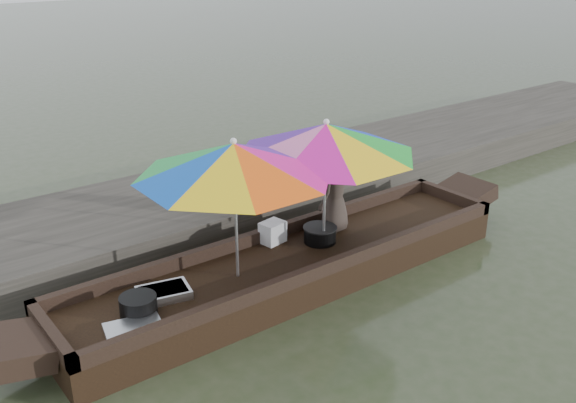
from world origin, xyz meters
TOP-DOWN VIEW (x-y plane):
  - water at (0.00, 0.00)m, footprint 80.00×80.00m
  - dock at (0.00, 2.20)m, footprint 22.00×2.20m
  - boat_hull at (0.00, 0.00)m, footprint 5.67×1.20m
  - cooking_pot at (-1.95, -0.06)m, footprint 0.36×0.36m
  - tray_crayfish at (-1.61, 0.09)m, footprint 0.59×0.47m
  - tray_scallop at (-2.13, -0.32)m, footprint 0.59×0.47m
  - charcoal_grill at (0.49, 0.11)m, footprint 0.39×0.39m
  - supply_bag at (0.03, 0.45)m, footprint 0.31×0.26m
  - vendor at (0.84, 0.26)m, footprint 0.64×0.54m
  - umbrella_bow at (-0.76, 0.00)m, footprint 2.71×2.71m
  - umbrella_stern at (0.46, 0.00)m, footprint 2.70×2.70m

SIDE VIEW (x-z plane):
  - water at x=0.00m, z-range 0.00..0.00m
  - boat_hull at x=0.00m, z-range 0.00..0.35m
  - dock at x=0.00m, z-range 0.00..0.50m
  - tray_scallop at x=-2.13m, z-range 0.35..0.41m
  - tray_crayfish at x=-1.61m, z-range 0.35..0.44m
  - charcoal_grill at x=0.49m, z-range 0.35..0.53m
  - cooking_pot at x=-1.95m, z-range 0.35..0.54m
  - supply_bag at x=0.03m, z-range 0.35..0.61m
  - vendor at x=0.84m, z-range 0.35..1.46m
  - umbrella_bow at x=-0.76m, z-range 0.35..1.90m
  - umbrella_stern at x=0.46m, z-range 0.35..1.90m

